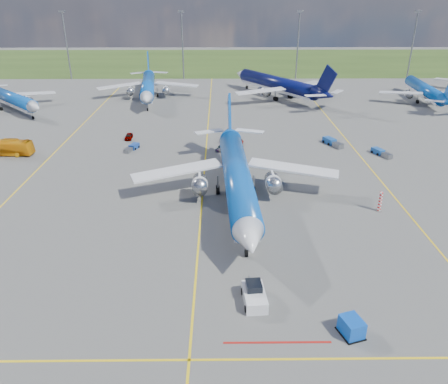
{
  "coord_description": "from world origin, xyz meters",
  "views": [
    {
      "loc": [
        2.78,
        -48.4,
        29.66
      ],
      "look_at": [
        3.33,
        6.18,
        4.0
      ],
      "focal_mm": 35.0,
      "sensor_mm": 36.0,
      "label": 1
    }
  ],
  "objects_px": {
    "bg_jet_ne": "(422,101)",
    "bg_jet_nw": "(14,110)",
    "bg_jet_nnw": "(149,99)",
    "baggage_tug_e": "(381,153)",
    "service_car_c": "(222,147)",
    "bg_jet_n": "(276,98)",
    "apron_bus": "(4,147)",
    "service_car_a": "(129,136)",
    "uld_container": "(352,327)",
    "baggage_tug_c": "(132,148)",
    "service_car_b": "(232,140)",
    "warning_post": "(380,202)",
    "pushback_tug": "(254,295)",
    "baggage_tug_w": "(332,142)",
    "main_airliner": "(237,201)"
  },
  "relations": [
    {
      "from": "service_car_b",
      "to": "apron_bus",
      "type": "bearing_deg",
      "value": 121.66
    },
    {
      "from": "bg_jet_nnw",
      "to": "service_car_a",
      "type": "xyz_separation_m",
      "value": [
        1.16,
        -37.19,
        0.61
      ]
    },
    {
      "from": "warning_post",
      "to": "main_airliner",
      "type": "bearing_deg",
      "value": 170.68
    },
    {
      "from": "pushback_tug",
      "to": "baggage_tug_c",
      "type": "relative_size",
      "value": 1.32
    },
    {
      "from": "bg_jet_nw",
      "to": "uld_container",
      "type": "bearing_deg",
      "value": -96.09
    },
    {
      "from": "warning_post",
      "to": "baggage_tug_w",
      "type": "height_order",
      "value": "warning_post"
    },
    {
      "from": "bg_jet_nnw",
      "to": "service_car_c",
      "type": "distance_m",
      "value": 49.16
    },
    {
      "from": "service_car_b",
      "to": "warning_post",
      "type": "bearing_deg",
      "value": -122.79
    },
    {
      "from": "bg_jet_nw",
      "to": "pushback_tug",
      "type": "relative_size",
      "value": 6.02
    },
    {
      "from": "bg_jet_nnw",
      "to": "service_car_b",
      "type": "relative_size",
      "value": 8.51
    },
    {
      "from": "uld_container",
      "to": "service_car_c",
      "type": "relative_size",
      "value": 0.56
    },
    {
      "from": "bg_jet_nw",
      "to": "bg_jet_nnw",
      "type": "bearing_deg",
      "value": -24.55
    },
    {
      "from": "service_car_a",
      "to": "uld_container",
      "type": "bearing_deg",
      "value": -62.74
    },
    {
      "from": "bg_jet_nnw",
      "to": "service_car_a",
      "type": "height_order",
      "value": "bg_jet_nnw"
    },
    {
      "from": "warning_post",
      "to": "service_car_a",
      "type": "height_order",
      "value": "warning_post"
    },
    {
      "from": "warning_post",
      "to": "uld_container",
      "type": "height_order",
      "value": "warning_post"
    },
    {
      "from": "main_airliner",
      "to": "bg_jet_n",
      "type": "bearing_deg",
      "value": 76.05
    },
    {
      "from": "service_car_a",
      "to": "baggage_tug_c",
      "type": "xyz_separation_m",
      "value": [
        1.95,
        -6.93,
        -0.15
      ]
    },
    {
      "from": "bg_jet_n",
      "to": "apron_bus",
      "type": "distance_m",
      "value": 75.99
    },
    {
      "from": "bg_jet_nnw",
      "to": "baggage_tug_e",
      "type": "bearing_deg",
      "value": -49.5
    },
    {
      "from": "service_car_a",
      "to": "pushback_tug",
      "type": "bearing_deg",
      "value": -68.03
    },
    {
      "from": "apron_bus",
      "to": "baggage_tug_w",
      "type": "xyz_separation_m",
      "value": [
        65.14,
        5.18,
        -0.96
      ]
    },
    {
      "from": "apron_bus",
      "to": "service_car_c",
      "type": "distance_m",
      "value": 42.37
    },
    {
      "from": "service_car_a",
      "to": "service_car_c",
      "type": "xyz_separation_m",
      "value": [
        20.06,
        -7.15,
        -0.05
      ]
    },
    {
      "from": "main_airliner",
      "to": "apron_bus",
      "type": "distance_m",
      "value": 49.07
    },
    {
      "from": "pushback_tug",
      "to": "service_car_a",
      "type": "height_order",
      "value": "pushback_tug"
    },
    {
      "from": "bg_jet_nnw",
      "to": "bg_jet_n",
      "type": "bearing_deg",
      "value": -4.78
    },
    {
      "from": "pushback_tug",
      "to": "baggage_tug_e",
      "type": "bearing_deg",
      "value": 52.67
    },
    {
      "from": "uld_container",
      "to": "service_car_b",
      "type": "relative_size",
      "value": 0.45
    },
    {
      "from": "main_airliner",
      "to": "baggage_tug_w",
      "type": "relative_size",
      "value": 8.18
    },
    {
      "from": "service_car_c",
      "to": "baggage_tug_w",
      "type": "height_order",
      "value": "baggage_tug_w"
    },
    {
      "from": "bg_jet_nnw",
      "to": "bg_jet_n",
      "type": "xyz_separation_m",
      "value": [
        37.61,
        1.52,
        0.0
      ]
    },
    {
      "from": "main_airliner",
      "to": "service_car_a",
      "type": "height_order",
      "value": "main_airliner"
    },
    {
      "from": "baggage_tug_e",
      "to": "baggage_tug_w",
      "type": "bearing_deg",
      "value": 118.9
    },
    {
      "from": "warning_post",
      "to": "bg_jet_nw",
      "type": "xyz_separation_m",
      "value": [
        -78.03,
        58.28,
        -1.5
      ]
    },
    {
      "from": "baggage_tug_e",
      "to": "apron_bus",
      "type": "bearing_deg",
      "value": 155.17
    },
    {
      "from": "baggage_tug_c",
      "to": "baggage_tug_e",
      "type": "relative_size",
      "value": 0.94
    },
    {
      "from": "service_car_c",
      "to": "baggage_tug_e",
      "type": "height_order",
      "value": "service_car_c"
    },
    {
      "from": "bg_jet_ne",
      "to": "bg_jet_nw",
      "type": "bearing_deg",
      "value": 9.18
    },
    {
      "from": "uld_container",
      "to": "apron_bus",
      "type": "xyz_separation_m",
      "value": [
        -54.1,
        49.2,
        0.65
      ]
    },
    {
      "from": "warning_post",
      "to": "bg_jet_ne",
      "type": "xyz_separation_m",
      "value": [
        34.99,
        67.23,
        -1.5
      ]
    },
    {
      "from": "service_car_c",
      "to": "warning_post",
      "type": "bearing_deg",
      "value": -21.62
    },
    {
      "from": "bg_jet_nw",
      "to": "service_car_c",
      "type": "relative_size",
      "value": 9.29
    },
    {
      "from": "service_car_c",
      "to": "main_airliner",
      "type": "bearing_deg",
      "value": -56.97
    },
    {
      "from": "bg_jet_nw",
      "to": "bg_jet_ne",
      "type": "relative_size",
      "value": 0.98
    },
    {
      "from": "bg_jet_n",
      "to": "baggage_tug_c",
      "type": "relative_size",
      "value": 9.81
    },
    {
      "from": "bg_jet_ne",
      "to": "baggage_tug_w",
      "type": "bearing_deg",
      "value": 51.96
    },
    {
      "from": "bg_jet_n",
      "to": "pushback_tug",
      "type": "distance_m",
      "value": 93.58
    },
    {
      "from": "pushback_tug",
      "to": "service_car_b",
      "type": "relative_size",
      "value": 1.23
    },
    {
      "from": "baggage_tug_c",
      "to": "bg_jet_n",
      "type": "bearing_deg",
      "value": 72.88
    }
  ]
}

